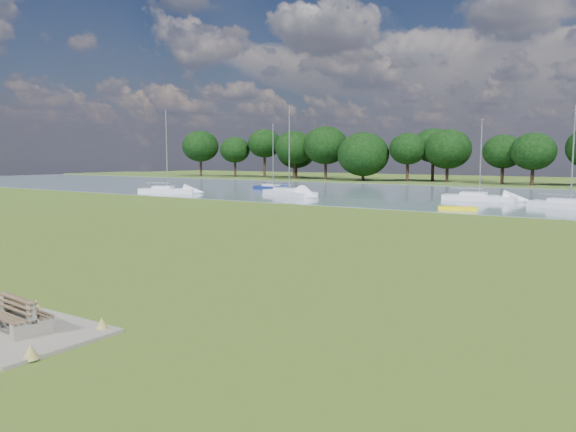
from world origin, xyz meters
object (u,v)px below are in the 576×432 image
Objects in this scene: sailboat_1 at (478,196)px; sailboat_5 at (289,191)px; sailboat_4 at (569,203)px; sailboat_6 at (273,186)px; bench_pair at (18,316)px; kayak at (458,208)px; sailboat_0 at (167,189)px.

sailboat_1 is 20.40m from sailboat_5.
sailboat_6 is at bearing -177.17° from sailboat_4.
bench_pair is 0.22× the size of sailboat_1.
sailboat_6 is (-28.73, 13.81, 0.32)m from kayak.
sailboat_6 is at bearing 35.96° from sailboat_0.
sailboat_0 is 14.06m from sailboat_6.
sailboat_4 is 1.01× the size of sailboat_6.
bench_pair is 49.62m from sailboat_1.
sailboat_0 is at bearing -159.27° from sailboat_4.
kayak is 35.64m from sailboat_0.
sailboat_6 reaches higher than kayak.
sailboat_0 is 35.54m from sailboat_1.
kayak is at bearing -19.16° from sailboat_6.
bench_pair is at bearing -84.80° from sailboat_4.
bench_pair is at bearing -93.69° from sailboat_1.
sailboat_4 is at bearing 24.26° from sailboat_5.
sailboat_1 is at bearing 0.96° from sailboat_6.
sailboat_1 is (34.22, 9.60, -0.04)m from sailboat_0.
sailboat_1 is 0.82× the size of sailboat_5.
bench_pair is at bearing -72.41° from sailboat_0.
bench_pair is at bearing -40.58° from sailboat_5.
sailboat_4 is at bearing -17.49° from sailboat_0.
sailboat_0 is 1.14× the size of sailboat_6.
kayak is (-0.79, 38.42, -0.27)m from bench_pair.
sailboat_5 is (-28.67, -0.49, 0.01)m from sailboat_4.
sailboat_6 reaches higher than bench_pair.
sailboat_0 is (-36.40, 39.97, 0.10)m from bench_pair.
kayak is 11.24m from sailboat_1.
sailboat_4 is (6.62, 45.43, 0.05)m from bench_pair.
bench_pair is 0.18× the size of sailboat_0.
sailboat_4 is (43.01, 5.47, -0.05)m from sailboat_0.
sailboat_1 is at bearing 79.65° from kayak.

